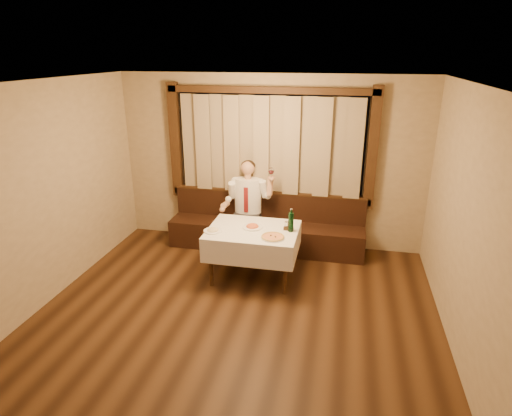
% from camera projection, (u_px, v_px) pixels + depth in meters
% --- Properties ---
extents(room, '(5.01, 6.01, 2.81)m').
position_uv_depth(room, '(240.00, 195.00, 5.10)').
color(room, black).
rests_on(room, ground).
extents(banquette, '(3.20, 0.61, 0.94)m').
position_uv_depth(banquette, '(266.00, 230.00, 7.12)').
color(banquette, black).
rests_on(banquette, ground).
extents(dining_table, '(1.27, 0.97, 0.76)m').
position_uv_depth(dining_table, '(253.00, 236.00, 6.06)').
color(dining_table, black).
rests_on(dining_table, ground).
extents(pizza, '(0.33, 0.33, 0.03)m').
position_uv_depth(pizza, '(273.00, 237.00, 5.73)').
color(pizza, white).
rests_on(pizza, dining_table).
extents(pasta_red, '(0.29, 0.29, 0.10)m').
position_uv_depth(pasta_red, '(252.00, 225.00, 6.05)').
color(pasta_red, white).
rests_on(pasta_red, dining_table).
extents(pasta_cream, '(0.26, 0.26, 0.09)m').
position_uv_depth(pasta_cream, '(213.00, 229.00, 5.93)').
color(pasta_cream, white).
rests_on(pasta_cream, dining_table).
extents(green_bottle, '(0.07, 0.07, 0.33)m').
position_uv_depth(green_bottle, '(291.00, 222.00, 5.90)').
color(green_bottle, '#0E421B').
rests_on(green_bottle, dining_table).
extents(table_wine_glass, '(0.07, 0.07, 0.18)m').
position_uv_depth(table_wine_glass, '(290.00, 222.00, 5.92)').
color(table_wine_glass, white).
rests_on(table_wine_glass, dining_table).
extents(cruet_caddy, '(0.14, 0.08, 0.15)m').
position_uv_depth(cruet_caddy, '(289.00, 227.00, 5.97)').
color(cruet_caddy, black).
rests_on(cruet_caddy, dining_table).
extents(seated_man, '(0.83, 0.62, 1.48)m').
position_uv_depth(seated_man, '(247.00, 200.00, 6.90)').
color(seated_man, black).
rests_on(seated_man, ground).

